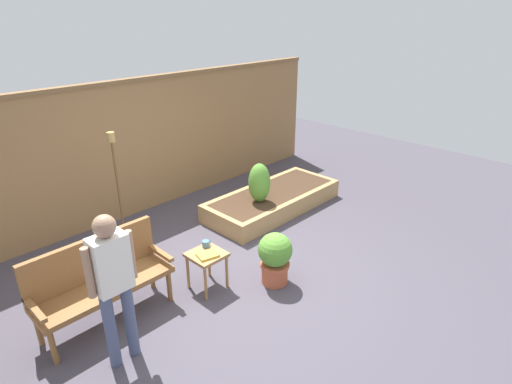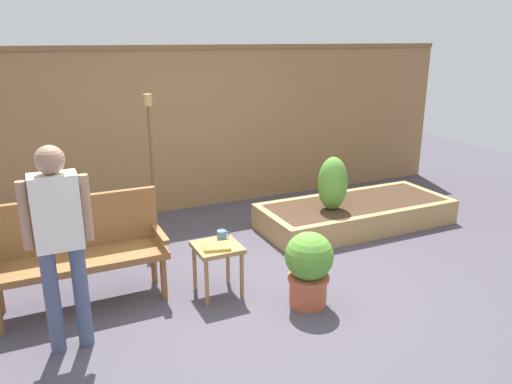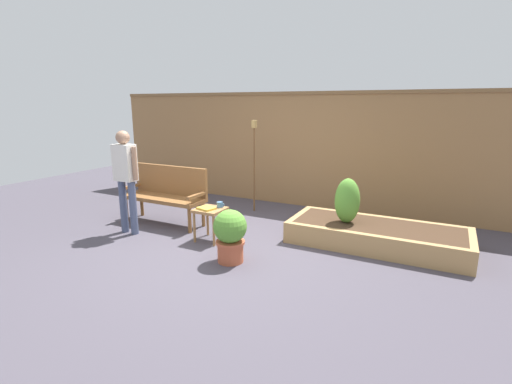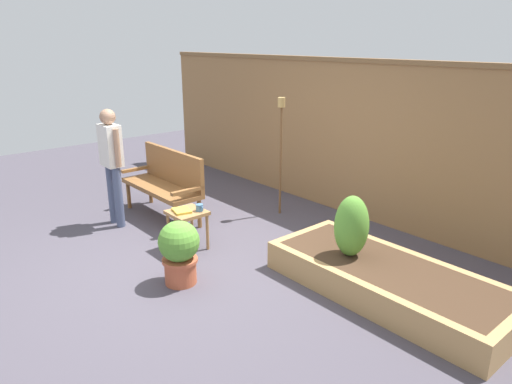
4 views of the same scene
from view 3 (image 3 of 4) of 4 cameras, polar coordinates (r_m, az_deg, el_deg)
ground_plane at (r=5.22m, az=-4.22°, el=-8.53°), size 14.00×14.00×0.00m
fence_back at (r=7.24m, az=6.52°, el=6.50°), size 8.40×0.14×2.16m
garden_bench at (r=6.34m, az=-13.44°, el=0.25°), size 1.44×0.48×0.94m
side_table at (r=5.41m, az=-6.98°, el=-3.36°), size 0.40×0.40×0.48m
cup_on_table at (r=5.41m, az=-5.52°, el=-1.93°), size 0.12×0.09×0.08m
book_on_table at (r=5.35m, az=-7.58°, el=-2.48°), size 0.27×0.23×0.03m
potted_boxwood at (r=4.67m, az=-3.96°, el=-6.32°), size 0.42×0.42×0.67m
raised_planter_bed at (r=5.51m, az=17.90°, el=-6.29°), size 2.40×1.00×0.30m
shrub_near_bench at (r=5.38m, az=13.73°, el=-1.30°), size 0.35×0.35×0.63m
tiki_torch at (r=6.73m, az=-0.29°, el=6.47°), size 0.10×0.10×1.65m
person_by_bench at (r=5.89m, az=-19.25°, el=2.74°), size 0.47×0.20×1.56m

